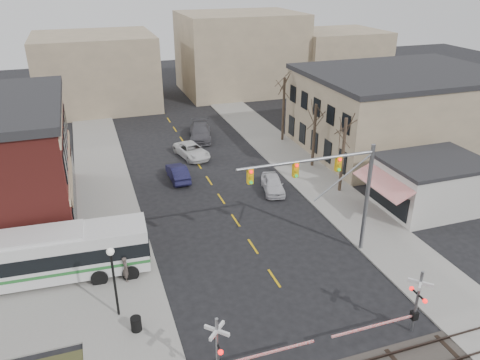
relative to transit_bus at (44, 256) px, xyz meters
name	(u,v)px	position (x,y,z in m)	size (l,w,h in m)	color
ground	(287,297)	(13.91, -6.53, -1.88)	(160.00, 160.00, 0.00)	black
sidewalk_west	(104,185)	(4.41, 13.47, -1.82)	(5.00, 60.00, 0.12)	gray
sidewalk_east	(292,160)	(23.41, 13.47, -1.82)	(5.00, 60.00, 0.12)	gray
tan_building	(399,110)	(35.91, 13.47, 2.38)	(20.30, 15.30, 8.50)	gray
awning_shop	(431,184)	(29.88, 0.47, 0.28)	(9.74, 6.20, 4.30)	beige
tree_east_a	(343,155)	(24.41, 5.47, 1.61)	(0.28, 0.28, 6.75)	#382B21
tree_east_b	(314,136)	(24.71, 11.47, 1.39)	(0.28, 0.28, 6.30)	#382B21
tree_east_c	(283,109)	(24.91, 19.47, 1.84)	(0.28, 0.28, 7.20)	#382B21
transit_bus	(44,256)	(0.00, 0.00, 0.00)	(13.11, 3.57, 3.34)	silver
traffic_signal_mast	(334,182)	(18.46, -3.33, 3.83)	(9.52, 0.30, 8.00)	gray
rr_crossing_west	(226,350)	(8.53, -11.39, 0.09)	(5.60, 1.36, 4.00)	gray
rr_crossing_east	(410,304)	(18.88, -11.43, 0.09)	(5.60, 1.36, 4.00)	gray
street_lamp	(113,268)	(3.99, -4.92, 1.46)	(0.44, 0.44, 4.53)	black
trash_bin	(136,324)	(4.80, -6.56, -1.34)	(0.60, 0.60, 0.85)	black
car_a	(273,184)	(18.74, 7.42, -1.15)	(1.72, 4.27, 1.46)	silver
car_b	(178,173)	(11.19, 12.62, -1.15)	(1.55, 4.45, 1.46)	#161637
car_c	(192,151)	(13.78, 17.82, -1.17)	(2.37, 5.14, 1.43)	silver
car_d	(200,132)	(16.03, 23.02, -1.02)	(2.40, 5.89, 1.71)	#48474D
pedestrian_near	(126,269)	(4.81, -1.81, -0.88)	(0.64, 0.42, 1.75)	#524742
pedestrian_far	(107,245)	(3.86, 1.61, -0.99)	(0.75, 0.59, 1.55)	#323857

